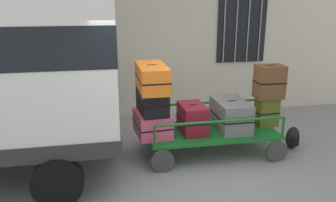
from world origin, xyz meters
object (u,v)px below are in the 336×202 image
Objects in this scene: suitcase_center_bottom at (231,115)px; suitcase_midleft_bottom at (192,118)px; suitcase_left_middle at (152,101)px; backpack at (293,138)px; luggage_cart at (211,133)px; suitcase_left_bottom at (152,123)px; suitcase_midright_bottom at (267,112)px; suitcase_left_top at (152,77)px; suitcase_midright_middle at (269,82)px.

suitcase_midleft_bottom is at bearing -179.33° from suitcase_center_bottom.
suitcase_center_bottom is (1.45, 0.02, -0.35)m from suitcase_left_middle.
suitcase_midleft_bottom reaches higher than backpack.
luggage_cart is 1.12m from suitcase_left_bottom.
backpack is (0.48, -0.19, -0.49)m from suitcase_midright_bottom.
suitcase_left_top is 1.64m from suitcase_center_bottom.
suitcase_left_middle is at bearing -179.28° from suitcase_center_bottom.
suitcase_left_middle reaches higher than suitcase_midright_bottom.
suitcase_midright_bottom is at bearing 158.19° from backpack.
suitcase_left_middle is (0.00, -0.02, 0.41)m from suitcase_left_bottom.
suitcase_center_bottom is 2.04× the size of backpack.
suitcase_left_bottom is 0.73m from suitcase_midleft_bottom.
suitcase_center_bottom is 1.47× the size of suitcase_midright_middle.
suitcase_left_bottom is 0.79× the size of suitcase_left_top.
backpack is at bearing -21.35° from suitcase_midright_middle.
luggage_cart is at bearing 179.20° from suitcase_center_bottom.
suitcase_left_bottom is at bearing -179.20° from suitcase_midright_bottom.
suitcase_midleft_bottom is 0.72m from suitcase_center_bottom.
suitcase_center_bottom is 0.72m from suitcase_midright_bottom.
suitcase_midright_middle is (2.17, 0.04, 0.23)m from suitcase_left_middle.
suitcase_left_top is at bearing -178.45° from suitcase_midright_bottom.
suitcase_midleft_bottom is at bearing 0.78° from suitcase_left_middle.
suitcase_left_middle is 2.78m from backpack.
suitcase_center_bottom is (1.45, 0.03, -0.77)m from suitcase_left_top.
suitcase_left_top reaches higher than suitcase_midright_bottom.
suitcase_left_top is (-1.09, -0.03, 1.11)m from luggage_cart.
luggage_cart is 2.97× the size of suitcase_left_bottom.
suitcase_left_bottom is at bearing -179.99° from suitcase_center_bottom.
suitcase_center_bottom is 1.63× the size of suitcase_midright_bottom.
suitcase_midright_middle reaches higher than suitcase_midleft_bottom.
suitcase_left_middle is 0.81m from suitcase_midleft_bottom.
suitcase_midright_bottom is (2.17, 0.05, -0.35)m from suitcase_left_middle.
suitcase_midleft_bottom is (0.72, -0.01, 0.05)m from suitcase_left_bottom.
suitcase_left_bottom is at bearing 179.34° from suitcase_midleft_bottom.
suitcase_left_middle reaches higher than suitcase_center_bottom.
suitcase_midright_bottom reaches higher than suitcase_left_bottom.
luggage_cart is at bearing 2.14° from suitcase_midleft_bottom.
suitcase_midleft_bottom is at bearing -178.64° from suitcase_midright_middle.
suitcase_midright_middle is (2.17, 0.05, -0.19)m from suitcase_left_top.
suitcase_midright_middle is at bearing 1.43° from suitcase_left_top.
suitcase_midright_middle is (1.45, 0.03, 0.60)m from suitcase_midleft_bottom.
suitcase_left_top is 1.68× the size of suitcase_midright_middle.
suitcase_left_middle reaches higher than suitcase_left_bottom.
suitcase_center_bottom is at bearing 0.01° from suitcase_left_bottom.
suitcase_left_middle is at bearing -179.22° from suitcase_midleft_bottom.
luggage_cart is at bearing 1.23° from suitcase_left_middle.
suitcase_left_top reaches higher than suitcase_midright_middle.
suitcase_center_bottom is at bearing 1.12° from suitcase_left_top.
suitcase_left_middle reaches higher than backpack.
suitcase_midright_bottom is at bearing 1.28° from suitcase_left_middle.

